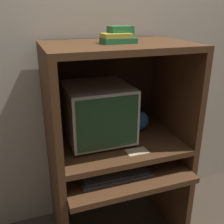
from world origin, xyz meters
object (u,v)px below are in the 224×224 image
(keyboard, at_px, (116,176))
(snack_bag, at_px, (137,121))
(storage_box, at_px, (120,34))
(crt_monitor, at_px, (98,112))
(mouse, at_px, (155,166))
(book_stack, at_px, (118,38))

(keyboard, xyz_separation_m, snack_bag, (0.27, 0.30, 0.21))
(snack_bag, height_order, storage_box, storage_box)
(crt_monitor, xyz_separation_m, mouse, (0.31, -0.25, -0.33))
(book_stack, bearing_deg, crt_monitor, 140.84)
(mouse, bearing_deg, keyboard, -178.22)
(keyboard, xyz_separation_m, book_stack, (0.07, 0.18, 0.80))
(crt_monitor, bearing_deg, snack_bag, 7.00)
(crt_monitor, distance_m, book_stack, 0.49)
(snack_bag, xyz_separation_m, storage_box, (-0.17, -0.07, 0.61))
(snack_bag, xyz_separation_m, book_stack, (-0.20, -0.12, 0.59))
(mouse, xyz_separation_m, snack_bag, (-0.00, 0.29, 0.21))
(storage_box, bearing_deg, mouse, -51.26)
(mouse, bearing_deg, crt_monitor, 140.84)
(snack_bag, bearing_deg, crt_monitor, -173.00)
(keyboard, bearing_deg, book_stack, 67.60)
(mouse, height_order, storage_box, storage_box)
(storage_box, bearing_deg, snack_bag, 24.11)
(crt_monitor, bearing_deg, keyboard, -83.32)
(keyboard, distance_m, mouse, 0.28)
(snack_bag, bearing_deg, storage_box, -155.89)
(keyboard, height_order, snack_bag, snack_bag)
(crt_monitor, distance_m, mouse, 0.52)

